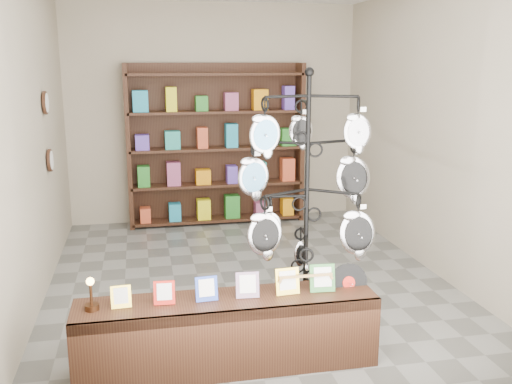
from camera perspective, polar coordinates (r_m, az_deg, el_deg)
The scene contains 6 objects.
ground at distance 5.96m, azimuth -0.76°, elevation -8.88°, with size 5.00×5.00×0.00m, color slate.
room_envelope at distance 5.55m, azimuth -0.82°, elevation 9.15°, with size 5.00×5.00×5.00m.
display_tree at distance 4.37m, azimuth 5.12°, elevation 0.20°, with size 1.11×1.00×2.18m.
front_shelf at distance 4.32m, azimuth -2.85°, elevation -13.85°, with size 2.19×0.46×0.77m.
back_shelving at distance 7.89m, azimuth -3.98°, elevation 4.25°, with size 2.42×0.36×2.20m.
wall_clocks at distance 6.34m, azimuth -20.11°, elevation 5.67°, with size 0.03×0.24×0.84m.
Camera 1 is at (-1.05, -5.44, 2.22)m, focal length 40.00 mm.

